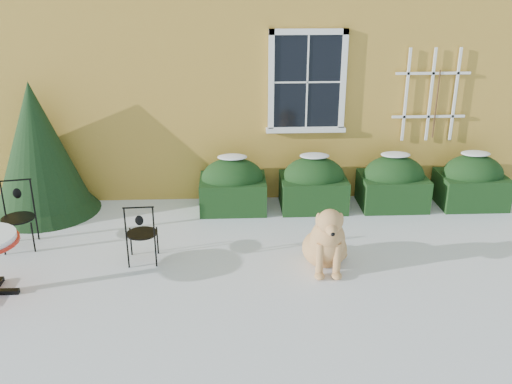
{
  "coord_description": "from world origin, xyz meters",
  "views": [
    {
      "loc": [
        -0.33,
        -5.98,
        3.68
      ],
      "look_at": [
        0.0,
        1.0,
        0.9
      ],
      "focal_mm": 40.0,
      "sensor_mm": 36.0,
      "label": 1
    }
  ],
  "objects_px": {
    "patio_chair_near": "(142,233)",
    "dog": "(327,242)",
    "evergreen_shrub": "(39,161)",
    "patio_chair_far": "(18,215)"
  },
  "relations": [
    {
      "from": "patio_chair_far",
      "to": "dog",
      "type": "distance_m",
      "value": 4.26
    },
    {
      "from": "patio_chair_near",
      "to": "dog",
      "type": "distance_m",
      "value": 2.41
    },
    {
      "from": "patio_chair_near",
      "to": "evergreen_shrub",
      "type": "bearing_deg",
      "value": -47.67
    },
    {
      "from": "evergreen_shrub",
      "to": "patio_chair_far",
      "type": "xyz_separation_m",
      "value": [
        0.03,
        -1.23,
        -0.37
      ]
    },
    {
      "from": "patio_chair_near",
      "to": "patio_chair_far",
      "type": "bearing_deg",
      "value": -20.37
    },
    {
      "from": "patio_chair_far",
      "to": "dog",
      "type": "relative_size",
      "value": 0.9
    },
    {
      "from": "evergreen_shrub",
      "to": "dog",
      "type": "bearing_deg",
      "value": -26.33
    },
    {
      "from": "evergreen_shrub",
      "to": "patio_chair_far",
      "type": "distance_m",
      "value": 1.29
    },
    {
      "from": "patio_chair_near",
      "to": "dog",
      "type": "relative_size",
      "value": 0.82
    },
    {
      "from": "evergreen_shrub",
      "to": "patio_chair_near",
      "type": "height_order",
      "value": "evergreen_shrub"
    }
  ]
}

